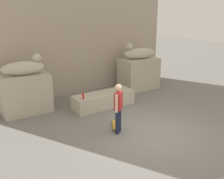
# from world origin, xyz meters

# --- Properties ---
(ground_plane) EXTENTS (40.00, 40.00, 0.00)m
(ground_plane) POSITION_xyz_m (0.00, 0.00, 0.00)
(ground_plane) COLOR slate
(facade_wall) EXTENTS (9.67, 0.60, 5.12)m
(facade_wall) POSITION_xyz_m (0.00, 5.53, 2.56)
(facade_wall) COLOR #B1A08F
(facade_wall) RESTS_ON ground_plane
(pedestal_left) EXTENTS (1.83, 1.12, 1.50)m
(pedestal_left) POSITION_xyz_m (-2.81, 4.17, 0.75)
(pedestal_left) COLOR #B7AD99
(pedestal_left) RESTS_ON ground_plane
(pedestal_right) EXTENTS (1.83, 1.12, 1.50)m
(pedestal_right) POSITION_xyz_m (2.81, 4.17, 0.75)
(pedestal_right) COLOR #B7AD99
(pedestal_right) RESTS_ON ground_plane
(statue_reclining_left) EXTENTS (1.66, 0.77, 0.78)m
(statue_reclining_left) POSITION_xyz_m (-2.77, 4.17, 1.78)
(statue_reclining_left) COLOR beige
(statue_reclining_left) RESTS_ON pedestal_left
(statue_reclining_right) EXTENTS (1.68, 0.85, 0.78)m
(statue_reclining_right) POSITION_xyz_m (2.77, 4.18, 1.78)
(statue_reclining_right) COLOR beige
(statue_reclining_right) RESTS_ON pedestal_right
(ledge_block) EXTENTS (2.58, 0.83, 0.59)m
(ledge_block) POSITION_xyz_m (0.00, 2.98, 0.30)
(ledge_block) COLOR #B7AD99
(ledge_block) RESTS_ON ground_plane
(skater) EXTENTS (0.44, 0.38, 1.67)m
(skater) POSITION_xyz_m (-0.87, 0.69, 0.92)
(skater) COLOR #1E233F
(skater) RESTS_ON ground_plane
(skateboard) EXTENTS (0.59, 0.79, 0.08)m
(skateboard) POSITION_xyz_m (-0.69, 1.11, 0.06)
(skateboard) COLOR gold
(skateboard) RESTS_ON ground_plane
(bottle_red) EXTENTS (0.07, 0.07, 0.30)m
(bottle_red) POSITION_xyz_m (-1.04, 2.76, 0.72)
(bottle_red) COLOR red
(bottle_red) RESTS_ON ledge_block
(bottle_clear) EXTENTS (0.08, 0.08, 0.32)m
(bottle_clear) POSITION_xyz_m (0.61, 2.76, 0.73)
(bottle_clear) COLOR silver
(bottle_clear) RESTS_ON ledge_block
(bottle_green) EXTENTS (0.07, 0.07, 0.30)m
(bottle_green) POSITION_xyz_m (0.79, 2.88, 0.72)
(bottle_green) COLOR #1E722D
(bottle_green) RESTS_ON ledge_block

